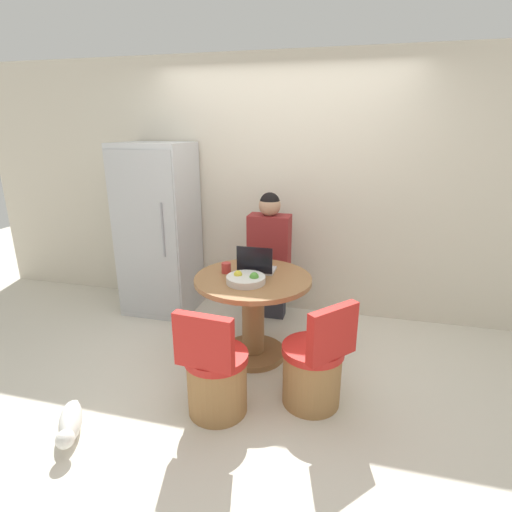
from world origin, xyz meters
TOP-DOWN VIEW (x-y plane):
  - ground_plane at (0.00, 0.00)m, footprint 12.00×12.00m
  - wall_back at (0.00, 1.36)m, footprint 7.00×0.06m
  - refrigerator at (-1.24, 0.99)m, footprint 0.71×0.64m
  - dining_table at (-0.04, 0.29)m, footprint 0.97×0.97m
  - chair_near_right_corner at (0.54, -0.23)m, footprint 0.51×0.51m
  - chair_near_camera at (-0.10, -0.48)m, footprint 0.44×0.45m
  - person_seated at (-0.05, 0.99)m, footprint 0.40×0.37m
  - laptop at (-0.04, 0.41)m, footprint 0.30×0.21m
  - fruit_bowl at (-0.06, 0.15)m, footprint 0.31×0.31m
  - coffee_cup at (-0.28, 0.33)m, footprint 0.08×0.08m
  - cat at (-0.94, -0.93)m, footprint 0.31×0.44m

SIDE VIEW (x-z plane):
  - ground_plane at x=0.00m, z-range 0.00..0.00m
  - cat at x=-0.94m, z-range 0.00..0.19m
  - chair_near_right_corner at x=0.54m, z-range -0.13..0.69m
  - chair_near_camera at x=-0.10m, z-range -0.13..0.69m
  - dining_table at x=-0.04m, z-range 0.10..0.84m
  - person_seated at x=-0.05m, z-range 0.07..1.40m
  - fruit_bowl at x=-0.06m, z-range 0.72..0.82m
  - coffee_cup at x=-0.28m, z-range 0.74..0.82m
  - laptop at x=-0.04m, z-range 0.67..0.91m
  - refrigerator at x=-1.24m, z-range 0.00..1.77m
  - wall_back at x=0.00m, z-range 0.00..2.60m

